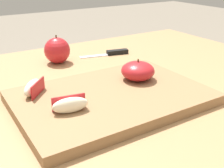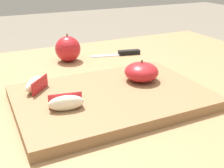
{
  "view_description": "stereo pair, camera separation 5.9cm",
  "coord_description": "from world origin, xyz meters",
  "px_view_note": "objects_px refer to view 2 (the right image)",
  "views": [
    {
      "loc": [
        -0.22,
        -0.46,
        1.02
      ],
      "look_at": [
        0.07,
        -0.0,
        0.79
      ],
      "focal_mm": 45.57,
      "sensor_mm": 36.0,
      "label": 1
    },
    {
      "loc": [
        -0.17,
        -0.49,
        1.02
      ],
      "look_at": [
        0.07,
        -0.0,
        0.79
      ],
      "focal_mm": 45.57,
      "sensor_mm": 36.0,
      "label": 2
    }
  ],
  "objects_px": {
    "apple_wedge_front": "(35,84)",
    "apple_half_skin_up": "(141,72)",
    "paring_knife": "(125,53)",
    "whole_apple_crimson": "(68,49)",
    "apple_wedge_near_knife": "(66,103)",
    "cutting_board": "(112,97)"
  },
  "relations": [
    {
      "from": "apple_half_skin_up",
      "to": "apple_wedge_front",
      "type": "xyz_separation_m",
      "value": [
        -0.23,
        0.05,
        -0.01
      ]
    },
    {
      "from": "apple_half_skin_up",
      "to": "whole_apple_crimson",
      "type": "xyz_separation_m",
      "value": [
        -0.09,
        0.27,
        -0.01
      ]
    },
    {
      "from": "apple_wedge_near_knife",
      "to": "paring_knife",
      "type": "distance_m",
      "value": 0.44
    },
    {
      "from": "apple_wedge_near_knife",
      "to": "whole_apple_crimson",
      "type": "relative_size",
      "value": 0.82
    },
    {
      "from": "apple_half_skin_up",
      "to": "whole_apple_crimson",
      "type": "bearing_deg",
      "value": 107.77
    },
    {
      "from": "apple_wedge_front",
      "to": "whole_apple_crimson",
      "type": "height_order",
      "value": "whole_apple_crimson"
    },
    {
      "from": "apple_wedge_near_knife",
      "to": "whole_apple_crimson",
      "type": "height_order",
      "value": "whole_apple_crimson"
    },
    {
      "from": "whole_apple_crimson",
      "to": "paring_knife",
      "type": "bearing_deg",
      "value": -5.17
    },
    {
      "from": "apple_wedge_near_knife",
      "to": "apple_wedge_front",
      "type": "bearing_deg",
      "value": 106.03
    },
    {
      "from": "apple_wedge_front",
      "to": "apple_half_skin_up",
      "type": "bearing_deg",
      "value": -12.1
    },
    {
      "from": "cutting_board",
      "to": "apple_wedge_front",
      "type": "relative_size",
      "value": 6.19
    },
    {
      "from": "apple_half_skin_up",
      "to": "apple_wedge_near_knife",
      "type": "height_order",
      "value": "apple_half_skin_up"
    },
    {
      "from": "apple_wedge_near_knife",
      "to": "paring_knife",
      "type": "bearing_deg",
      "value": 47.32
    },
    {
      "from": "apple_wedge_front",
      "to": "apple_wedge_near_knife",
      "type": "bearing_deg",
      "value": -73.97
    },
    {
      "from": "apple_wedge_front",
      "to": "paring_knife",
      "type": "bearing_deg",
      "value": 32.42
    },
    {
      "from": "apple_wedge_front",
      "to": "whole_apple_crimson",
      "type": "distance_m",
      "value": 0.27
    },
    {
      "from": "apple_wedge_near_knife",
      "to": "cutting_board",
      "type": "bearing_deg",
      "value": 15.82
    },
    {
      "from": "cutting_board",
      "to": "whole_apple_crimson",
      "type": "relative_size",
      "value": 4.73
    },
    {
      "from": "cutting_board",
      "to": "apple_wedge_front",
      "type": "xyz_separation_m",
      "value": [
        -0.14,
        0.08,
        0.03
      ]
    },
    {
      "from": "paring_knife",
      "to": "apple_half_skin_up",
      "type": "bearing_deg",
      "value": -110.48
    },
    {
      "from": "cutting_board",
      "to": "paring_knife",
      "type": "xyz_separation_m",
      "value": [
        0.19,
        0.29,
        -0.0
      ]
    },
    {
      "from": "paring_knife",
      "to": "whole_apple_crimson",
      "type": "distance_m",
      "value": 0.19
    }
  ]
}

